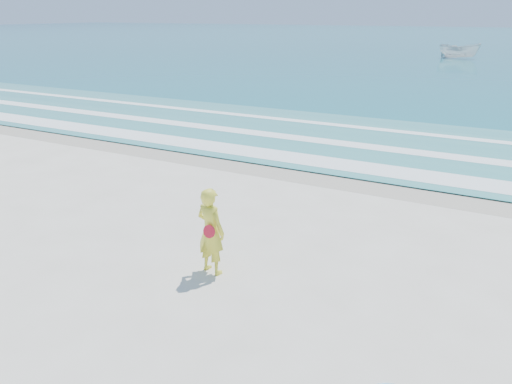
% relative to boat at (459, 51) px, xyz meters
% --- Properties ---
extents(ground, '(400.00, 400.00, 0.00)m').
position_rel_boat_xyz_m(ground, '(2.03, -58.08, -0.91)').
color(ground, silver).
rests_on(ground, ground).
extents(wet_sand, '(400.00, 2.40, 0.00)m').
position_rel_boat_xyz_m(wet_sand, '(2.03, -49.08, -0.91)').
color(wet_sand, '#B2A893').
rests_on(wet_sand, ground).
extents(ocean, '(400.00, 190.00, 0.04)m').
position_rel_boat_xyz_m(ocean, '(2.03, 46.92, -0.89)').
color(ocean, '#19727F').
rests_on(ocean, ground).
extents(shallow, '(400.00, 10.00, 0.01)m').
position_rel_boat_xyz_m(shallow, '(2.03, -44.08, -0.87)').
color(shallow, '#59B7AD').
rests_on(shallow, ocean).
extents(foam_near, '(400.00, 1.40, 0.01)m').
position_rel_boat_xyz_m(foam_near, '(2.03, -47.78, -0.86)').
color(foam_near, white).
rests_on(foam_near, shallow).
extents(foam_mid, '(400.00, 0.90, 0.01)m').
position_rel_boat_xyz_m(foam_mid, '(2.03, -44.88, -0.86)').
color(foam_mid, white).
rests_on(foam_mid, shallow).
extents(foam_far, '(400.00, 0.60, 0.01)m').
position_rel_boat_xyz_m(foam_far, '(2.03, -41.58, -0.86)').
color(foam_far, white).
rests_on(foam_far, shallow).
extents(boat, '(4.58, 1.85, 1.75)m').
position_rel_boat_xyz_m(boat, '(0.00, 0.00, 0.00)').
color(boat, silver).
rests_on(boat, ocean).
extents(woman, '(0.75, 0.56, 1.86)m').
position_rel_boat_xyz_m(woman, '(2.14, -56.41, 0.01)').
color(woman, yellow).
rests_on(woman, ground).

